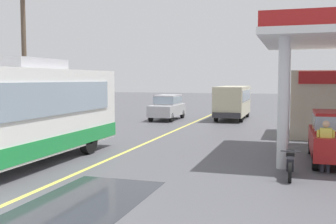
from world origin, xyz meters
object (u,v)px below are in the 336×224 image
object	(u,v)px
motorcycle_parked_forecourt	(290,163)
pedestrian_by_shop	(320,134)
minibus_opposing_lane	(233,99)
car_trailing_behind_bus	(167,106)
coach_bus_main	(9,118)
car_at_pump	(336,134)
pedestrian_near_pump	(326,143)

from	to	relation	value
motorcycle_parked_forecourt	pedestrian_by_shop	bearing A→B (deg)	72.87
minibus_opposing_lane	motorcycle_parked_forecourt	distance (m)	18.11
car_trailing_behind_bus	coach_bus_main	bearing A→B (deg)	-90.28
pedestrian_by_shop	car_trailing_behind_bus	world-z (taller)	car_trailing_behind_bus
car_at_pump	minibus_opposing_lane	world-z (taller)	minibus_opposing_lane
motorcycle_parked_forecourt	pedestrian_by_shop	distance (m)	3.57
motorcycle_parked_forecourt	coach_bus_main	bearing A→B (deg)	-170.06
coach_bus_main	pedestrian_near_pump	size ratio (longest dim) A/B	6.65
coach_bus_main	motorcycle_parked_forecourt	bearing A→B (deg)	9.94
minibus_opposing_lane	car_trailing_behind_bus	bearing A→B (deg)	-158.75
coach_bus_main	minibus_opposing_lane	xyz separation A→B (m)	(4.62, 19.13, -0.25)
minibus_opposing_lane	pedestrian_by_shop	bearing A→B (deg)	-69.75
pedestrian_near_pump	car_at_pump	bearing A→B (deg)	75.44
minibus_opposing_lane	pedestrian_near_pump	world-z (taller)	minibus_opposing_lane
minibus_opposing_lane	pedestrian_near_pump	size ratio (longest dim) A/B	3.69
pedestrian_near_pump	pedestrian_by_shop	xyz separation A→B (m)	(-0.02, 2.29, 0.00)
car_at_pump	motorcycle_parked_forecourt	distance (m)	3.32
car_trailing_behind_bus	pedestrian_near_pump	bearing A→B (deg)	-56.37
pedestrian_by_shop	car_trailing_behind_bus	bearing A→B (deg)	128.16
minibus_opposing_lane	motorcycle_parked_forecourt	size ratio (longest dim) A/B	3.41
pedestrian_by_shop	minibus_opposing_lane	bearing A→B (deg)	110.25
car_at_pump	pedestrian_by_shop	distance (m)	0.70
car_at_pump	car_trailing_behind_bus	size ratio (longest dim) A/B	1.00
pedestrian_by_shop	car_trailing_behind_bus	distance (m)	15.82
coach_bus_main	motorcycle_parked_forecourt	size ratio (longest dim) A/B	6.13
car_at_pump	pedestrian_near_pump	size ratio (longest dim) A/B	2.53
pedestrian_by_shop	motorcycle_parked_forecourt	bearing A→B (deg)	-107.13
minibus_opposing_lane	pedestrian_near_pump	distance (m)	17.33
car_at_pump	pedestrian_near_pump	distance (m)	1.87
pedestrian_near_pump	coach_bus_main	bearing A→B (deg)	-165.10
pedestrian_near_pump	pedestrian_by_shop	world-z (taller)	same
car_at_pump	motorcycle_parked_forecourt	xyz separation A→B (m)	(-1.53, -2.89, -0.57)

